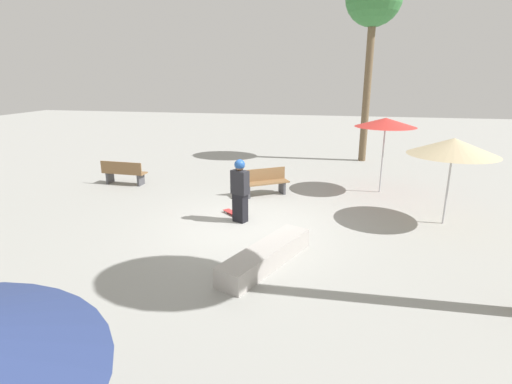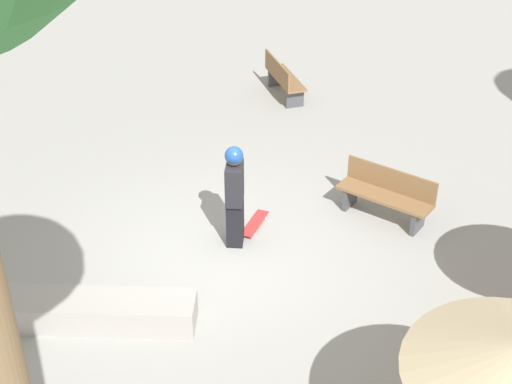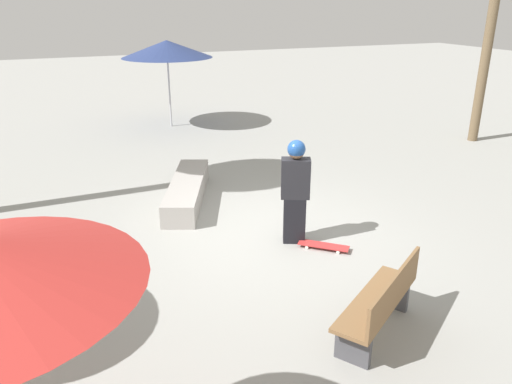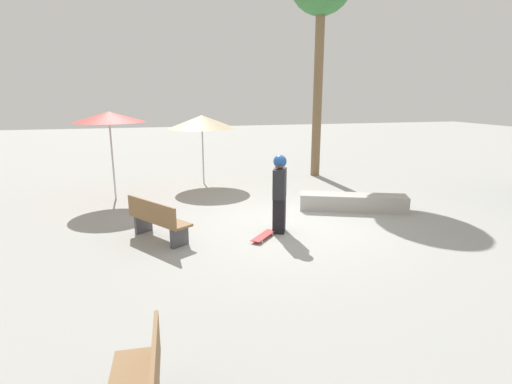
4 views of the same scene
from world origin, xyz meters
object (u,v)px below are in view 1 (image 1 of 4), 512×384
Objects in this scene: skateboard at (233,213)px; shade_umbrella_red at (386,123)px; concrete_ledge at (266,256)px; shade_umbrella_tan at (453,147)px; skater_main at (240,189)px; bench_far at (264,182)px; bench_near at (124,173)px; palm_tree_center_left at (374,2)px.

shade_umbrella_red is at bearing -100.79° from skateboard.
shade_umbrella_tan is at bearing -51.28° from concrete_ledge.
skater_main is 2.61m from bench_far.
shade_umbrella_red is at bearing -24.55° from concrete_ledge.
concrete_ledge is at bearing -37.32° from bench_near.
skateboard is at bearing 43.59° from bench_far.
palm_tree_center_left is at bearing 3.95° from shade_umbrella_red.
shade_umbrella_red is at bearing -176.05° from palm_tree_center_left.
shade_umbrella_red is (3.24, -4.21, 2.26)m from skateboard.
bench_far is (4.93, 0.97, 0.22)m from concrete_ledge.
bench_far is at bearing 0.12° from bench_near.
bench_near is at bearing 49.72° from concrete_ledge.
skater_main reaches higher than skateboard.
skateboard is at bearing -30.56° from skater_main.
bench_far is at bearing 151.69° from palm_tree_center_left.
palm_tree_center_left reaches higher than bench_far.
concrete_ledge is 1.20× the size of shade_umbrella_tan.
palm_tree_center_left reaches higher than concrete_ledge.
skateboard is 3.16m from concrete_ledge.
palm_tree_center_left is (8.84, -3.55, 5.76)m from skater_main.
shade_umbrella_tan is at bearing -133.05° from skateboard.
shade_umbrella_red is at bearing 27.12° from shade_umbrella_tan.
shade_umbrella_red is 6.76m from palm_tree_center_left.
concrete_ledge is (-2.37, -1.14, -0.71)m from skater_main.
bench_near is at bearing 14.71° from skateboard.
shade_umbrella_tan is (0.96, -5.29, 1.14)m from skater_main.
bench_far is 0.69× the size of shade_umbrella_tan.
skater_main is 0.69× the size of shade_umbrella_red.
shade_umbrella_tan is (0.52, -5.60, 2.00)m from skateboard.
shade_umbrella_red is 3.06m from shade_umbrella_tan.
skater_main is 5.74m from bench_near.
skateboard is at bearing 95.30° from shade_umbrella_tan.
concrete_ledge is 1.68× the size of bench_near.
shade_umbrella_tan reaches higher than concrete_ledge.
concrete_ledge is (-2.81, -1.45, 0.15)m from skateboard.
palm_tree_center_left reaches higher than skater_main.
skateboard is 5.26m from bench_near.
palm_tree_center_left is (8.40, -3.85, 6.61)m from skateboard.
shade_umbrella_red is 0.31× the size of palm_tree_center_left.
palm_tree_center_left is at bearing -152.18° from bench_far.
skater_main is at bearing 166.69° from skateboard.
skater_main is 1.08× the size of bench_far.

